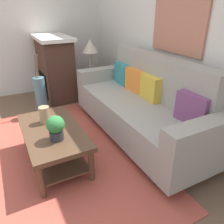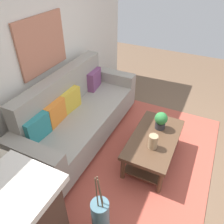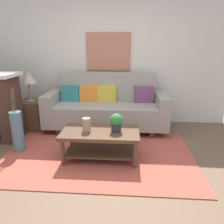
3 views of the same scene
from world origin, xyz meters
The scene contains 18 objects.
ground_plane centered at (0.00, 0.00, 0.00)m, with size 8.95×8.95×0.00m, color brown.
wall_back centered at (0.00, 2.16, 1.35)m, with size 4.95×0.10×2.70m, color silver.
area_rug centered at (0.00, 0.50, 0.01)m, with size 2.83×1.82×0.01m, color #B24C3D.
couch centered at (0.02, 1.62, 0.43)m, with size 2.31×0.84×1.08m.
throw_pillow_teal centered at (-0.70, 1.74, 0.68)m, with size 0.36×0.12×0.32m, color teal.
throw_pillow_orange centered at (-0.34, 1.74, 0.68)m, with size 0.36×0.12×0.32m, color orange.
throw_pillow_mustard centered at (0.02, 1.74, 0.68)m, with size 0.36×0.12×0.32m, color gold.
throw_pillow_plum centered at (0.75, 1.74, 0.68)m, with size 0.36×0.12×0.32m, color #7A4270.
coffee_table centered at (0.05, 0.42, 0.31)m, with size 1.10×0.60×0.43m.
tabletop_vase centered at (-0.14, 0.39, 0.53)m, with size 0.12×0.12×0.19m, color tan.
potted_plant_tabletop centered at (0.28, 0.41, 0.57)m, with size 0.18×0.18×0.26m.
side_table centered at (-1.43, 1.51, 0.28)m, with size 0.44×0.44×0.56m, color #513826.
table_lamp centered at (-1.43, 1.51, 0.99)m, with size 0.28×0.28×0.57m.
floor_vase centered at (-1.25, 0.55, 0.32)m, with size 0.18×0.18×0.64m, color slate.
floor_vase_branch_a centered at (-1.23, 0.55, 0.82)m, with size 0.01×0.01×0.36m, color brown.
floor_vase_branch_b centered at (-1.26, 0.57, 0.82)m, with size 0.01×0.01×0.36m, color brown.
floor_vase_branch_c centered at (-1.26, 0.53, 0.82)m, with size 0.01×0.01×0.36m, color brown.
framed_painting centered at (0.02, 2.09, 1.47)m, with size 0.89×0.03×0.74m, color #B77056.
Camera 3 is at (0.43, -2.42, 1.59)m, focal length 34.71 mm.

